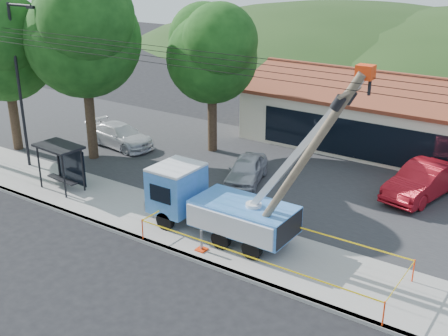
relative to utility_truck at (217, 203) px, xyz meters
name	(u,v)px	position (x,y,z in m)	size (l,w,h in m)	color
ground	(162,286)	(0.56, -4.28, -1.55)	(120.00, 120.00, 0.00)	black
curb	(197,260)	(0.56, -2.18, -1.48)	(60.00, 0.25, 0.15)	gray
sidewalk	(224,240)	(0.56, -0.28, -1.48)	(60.00, 4.00, 0.15)	gray
parking_lot	(309,181)	(0.56, 7.72, -1.50)	(60.00, 12.00, 0.10)	#28282B
strip_mall	(432,124)	(4.56, 15.70, 0.33)	(22.50, 8.53, 4.67)	beige
streetlight	(20,75)	(-13.22, 0.72, 3.75)	(2.13, 0.22, 9.00)	black
tree_west_near	(82,28)	(-11.44, 3.72, 5.97)	(7.56, 6.72, 10.80)	#332316
tree_west_far	(4,42)	(-16.44, 2.22, 4.99)	(6.84, 6.08, 9.48)	#332316
tree_lot	(212,49)	(-6.44, 8.72, 4.66)	(6.30, 5.60, 8.94)	#332316
hill_west	(354,48)	(-14.44, 50.72, -1.55)	(78.40, 56.00, 28.00)	#1C3413
utility_truck	(217,203)	(0.00, 0.00, 0.00)	(9.44, 3.54, 7.91)	black
leaning_pole	(302,162)	(4.06, -0.42, 2.84)	(4.60, 1.70, 7.81)	brown
bus_shelter	(62,156)	(-9.18, -0.34, 0.30)	(2.54, 1.69, 2.34)	black
caution_tape	(269,243)	(2.91, -0.62, -0.71)	(10.38, 3.18, 0.92)	#FC380D
car_silver	(246,184)	(-2.03, 5.59, -1.55)	(1.63, 4.06, 1.38)	#AAABB2
car_red	(420,198)	(6.07, 8.89, -1.55)	(1.79, 5.13, 1.69)	#A4101B
car_white	(121,148)	(-11.57, 6.09, -1.55)	(1.98, 4.86, 1.41)	silver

